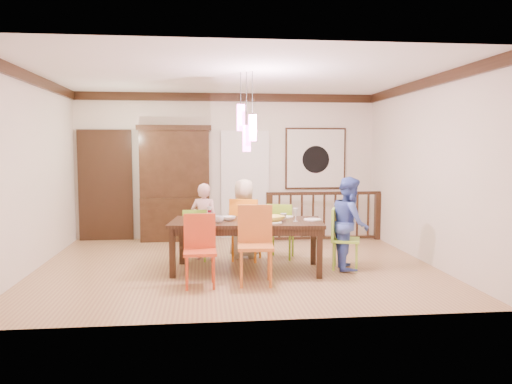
{
  "coord_description": "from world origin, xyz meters",
  "views": [
    {
      "loc": [
        -0.51,
        -7.57,
        1.81
      ],
      "look_at": [
        0.31,
        0.04,
        1.14
      ],
      "focal_mm": 35.0,
      "sensor_mm": 36.0,
      "label": 1
    }
  ],
  "objects": [
    {
      "name": "chair_far_left",
      "position": [
        -0.64,
        0.44,
        0.48
      ],
      "size": [
        0.39,
        0.39,
        0.84
      ],
      "rotation": [
        0.0,
        0.0,
        3.17
      ],
      "color": "#7AB227",
      "rests_on": "floor"
    },
    {
      "name": "wall_right",
      "position": [
        3.0,
        0.0,
        1.45
      ],
      "size": [
        0.0,
        5.0,
        5.0
      ],
      "primitive_type": "plane",
      "rotation": [
        1.57,
        0.0,
        -1.57
      ],
      "color": "silver",
      "rests_on": "floor"
    },
    {
      "name": "china_hutch",
      "position": [
        -1.04,
        2.3,
        1.13
      ],
      "size": [
        1.42,
        0.46,
        2.25
      ],
      "color": "black",
      "rests_on": "floor"
    },
    {
      "name": "wall_back",
      "position": [
        0.0,
        2.5,
        1.45
      ],
      "size": [
        6.0,
        0.0,
        6.0
      ],
      "primitive_type": "plane",
      "rotation": [
        1.57,
        0.0,
        0.0
      ],
      "color": "silver",
      "rests_on": "floor"
    },
    {
      "name": "pendant_cluster",
      "position": [
        0.13,
        -0.35,
        2.11
      ],
      "size": [
        0.27,
        0.21,
        1.14
      ],
      "color": "#FF4CC4",
      "rests_on": "ceiling"
    },
    {
      "name": "chair_near_mid",
      "position": [
        0.19,
        -1.09,
        0.6
      ],
      "size": [
        0.5,
        0.5,
        1.04
      ],
      "rotation": [
        0.0,
        0.0,
        -0.07
      ],
      "color": "#C06628",
      "rests_on": "floor"
    },
    {
      "name": "wine_glass_c",
      "position": [
        0.04,
        -0.56,
        0.84
      ],
      "size": [
        0.08,
        0.08,
        0.19
      ],
      "primitive_type": null,
      "color": "#590C19",
      "rests_on": "dining_table"
    },
    {
      "name": "ceiling",
      "position": [
        0.0,
        0.0,
        2.9
      ],
      "size": [
        6.0,
        6.0,
        0.0
      ],
      "primitive_type": "plane",
      "rotation": [
        3.14,
        0.0,
        0.0
      ],
      "color": "white",
      "rests_on": "wall_back"
    },
    {
      "name": "panel_door",
      "position": [
        -2.4,
        2.45,
        1.05
      ],
      "size": [
        1.04,
        0.07,
        2.24
      ],
      "primitive_type": "cube",
      "color": "black",
      "rests_on": "wall_back"
    },
    {
      "name": "plate_far_mid",
      "position": [
        0.19,
        -0.01,
        0.76
      ],
      "size": [
        0.26,
        0.26,
        0.01
      ],
      "primitive_type": "cylinder",
      "color": "white",
      "rests_on": "dining_table"
    },
    {
      "name": "chair_end_right",
      "position": [
        1.62,
        -0.38,
        0.52
      ],
      "size": [
        0.52,
        0.52,
        0.91
      ],
      "rotation": [
        0.0,
        0.0,
        1.25
      ],
      "color": "#96CF37",
      "rests_on": "floor"
    },
    {
      "name": "cup_right",
      "position": [
        0.7,
        -0.26,
        0.79
      ],
      "size": [
        0.12,
        0.12,
        0.09
      ],
      "primitive_type": "imported",
      "rotation": [
        0.0,
        0.0,
        -0.35
      ],
      "color": "silver",
      "rests_on": "dining_table"
    },
    {
      "name": "plate_far_right",
      "position": [
        0.76,
        -0.04,
        0.76
      ],
      "size": [
        0.26,
        0.26,
        0.01
      ],
      "primitive_type": "cylinder",
      "color": "white",
      "rests_on": "dining_table"
    },
    {
      "name": "dining_table",
      "position": [
        0.13,
        -0.35,
        0.67
      ],
      "size": [
        2.31,
        1.26,
        0.75
      ],
      "rotation": [
        0.0,
        0.0,
        -0.12
      ],
      "color": "black",
      "rests_on": "floor"
    },
    {
      "name": "painting",
      "position": [
        1.8,
        2.46,
        1.6
      ],
      "size": [
        1.25,
        0.06,
        1.25
      ],
      "color": "black",
      "rests_on": "wall_back"
    },
    {
      "name": "wall_left",
      "position": [
        -3.0,
        0.0,
        1.45
      ],
      "size": [
        0.0,
        5.0,
        5.0
      ],
      "primitive_type": "plane",
      "rotation": [
        1.57,
        0.0,
        1.57
      ],
      "color": "silver",
      "rests_on": "floor"
    },
    {
      "name": "plate_near_mid",
      "position": [
        0.49,
        -0.63,
        0.76
      ],
      "size": [
        0.26,
        0.26,
        0.01
      ],
      "primitive_type": "cylinder",
      "color": "white",
      "rests_on": "dining_table"
    },
    {
      "name": "floor",
      "position": [
        0.0,
        0.0,
        0.0
      ],
      "size": [
        6.0,
        6.0,
        0.0
      ],
      "primitive_type": "plane",
      "color": "#9E6D4C",
      "rests_on": "ground"
    },
    {
      "name": "chair_far_right",
      "position": [
        0.78,
        0.45,
        0.52
      ],
      "size": [
        0.52,
        0.52,
        0.91
      ],
      "rotation": [
        0.0,
        0.0,
        2.81
      ],
      "color": "#82B525",
      "rests_on": "floor"
    },
    {
      "name": "small_bowl",
      "position": [
        -0.13,
        -0.32,
        0.78
      ],
      "size": [
        0.21,
        0.21,
        0.06
      ],
      "primitive_type": "imported",
      "rotation": [
        0.0,
        0.0,
        0.02
      ],
      "color": "white",
      "rests_on": "dining_table"
    },
    {
      "name": "cup_left",
      "position": [
        -0.27,
        -0.51,
        0.8
      ],
      "size": [
        0.14,
        0.14,
        0.1
      ],
      "primitive_type": "imported",
      "rotation": [
        0.0,
        0.0,
        -0.11
      ],
      "color": "silver",
      "rests_on": "dining_table"
    },
    {
      "name": "plate_near_left",
      "position": [
        -0.55,
        -0.66,
        0.76
      ],
      "size": [
        0.26,
        0.26,
        0.01
      ],
      "primitive_type": "cylinder",
      "color": "white",
      "rests_on": "dining_table"
    },
    {
      "name": "person_far_left",
      "position": [
        -0.48,
        0.47,
        0.62
      ],
      "size": [
        0.53,
        0.44,
        1.25
      ],
      "primitive_type": "imported",
      "rotation": [
        0.0,
        0.0,
        2.78
      ],
      "color": "beige",
      "rests_on": "floor"
    },
    {
      "name": "serving_bowl",
      "position": [
        0.48,
        -0.5,
        0.79
      ],
      "size": [
        0.47,
        0.47,
        0.09
      ],
      "primitive_type": "imported",
      "rotation": [
        0.0,
        0.0,
        0.41
      ],
      "color": "gold",
      "rests_on": "dining_table"
    },
    {
      "name": "person_end_right",
      "position": [
        1.68,
        -0.38,
        0.69
      ],
      "size": [
        0.62,
        0.74,
        1.39
      ],
      "primitive_type": "imported",
      "rotation": [
        0.0,
        0.0,
        1.43
      ],
      "color": "#4560C2",
      "rests_on": "floor"
    },
    {
      "name": "person_far_mid",
      "position": [
        0.17,
        0.53,
        0.66
      ],
      "size": [
        0.67,
        0.46,
        1.31
      ],
      "primitive_type": "imported",
      "rotation": [
        0.0,
        0.0,
        3.21
      ],
      "color": "beige",
      "rests_on": "floor"
    },
    {
      "name": "white_doorway",
      "position": [
        0.35,
        2.46,
        1.05
      ],
      "size": [
        0.97,
        0.05,
        2.22
      ],
      "primitive_type": "cube",
      "color": "silver",
      "rests_on": "wall_back"
    },
    {
      "name": "napkin",
      "position": [
        0.16,
        -0.66,
        0.76
      ],
      "size": [
        0.18,
        0.14,
        0.01
      ],
      "primitive_type": "cube",
      "color": "#D83359",
      "rests_on": "dining_table"
    },
    {
      "name": "wine_glass_d",
      "position": [
        0.83,
        -0.49,
        0.84
      ],
      "size": [
        0.08,
        0.08,
        0.19
      ],
      "primitive_type": null,
      "color": "silver",
      "rests_on": "dining_table"
    },
    {
      "name": "wine_glass_a",
      "position": [
        -0.41,
        -0.18,
        0.84
      ],
      "size": [
        0.08,
        0.08,
        0.19
      ],
      "primitive_type": null,
      "color": "#590C19",
      "rests_on": "dining_table"
    },
    {
      "name": "chair_near_left",
      "position": [
        -0.55,
        -1.13,
        0.54
      ],
      "size": [
        0.43,
        0.43,
        0.94
      ],
      "rotation": [
        0.0,
        0.0,
        0.02
      ],
      "color": "#C7401D",
      "rests_on": "floor"
    },
    {
      "name": "wine_glass_b",
      "position": [
        0.31,
        -0.11,
        0.84
      ],
      "size": [
        0.08,
        0.08,
        0.19
      ],
      "primitive_type": null,
      "color": "silver",
      "rests_on": "dining_table"
    },
    {
      "name": "balustrade",
      "position": [
        1.87,
        1.95,
        0.5
      ],
      "size": [
        2.3,
        0.12,
        0.96
      ],
      "rotation": [
        0.0,
        0.0,
        -0.0
      ],
      "color": "black",
      "rests_on": "floor"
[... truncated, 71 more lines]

